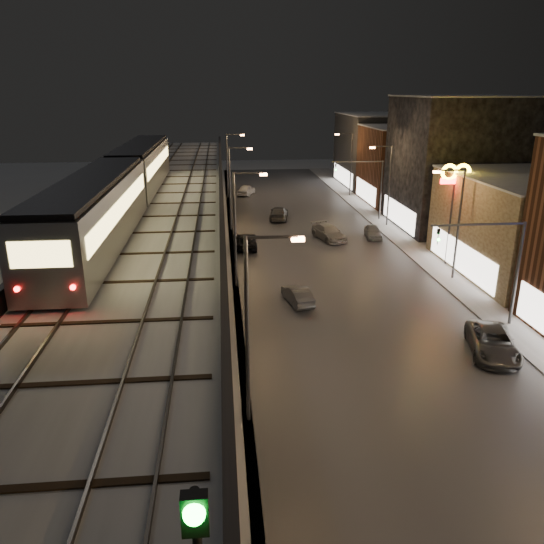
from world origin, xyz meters
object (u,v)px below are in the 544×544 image
car_near_white (297,296)px  car_onc_white (329,233)px  car_mid_silver (245,241)px  car_onc_dark (493,343)px  car_far_white (246,190)px  car_onc_red (373,232)px  car_mid_dark (279,214)px  subway_train (124,183)px

car_near_white → car_onc_white: size_ratio=0.76×
car_mid_silver → car_near_white: bearing=103.7°
car_mid_silver → car_onc_dark: 27.00m
car_far_white → car_near_white: bearing=111.5°
car_onc_red → car_mid_dark: bearing=140.5°
car_near_white → car_onc_red: (10.38, 17.00, 0.02)m
car_onc_dark → car_mid_dark: bearing=120.1°
car_onc_white → car_onc_red: 4.76m
subway_train → car_onc_white: 23.71m
subway_train → car_mid_silver: (8.99, 11.56, -7.76)m
subway_train → car_onc_red: size_ratio=9.65×
car_mid_dark → car_onc_dark: 36.13m
subway_train → car_far_white: (10.52, 39.02, -7.70)m
car_onc_red → car_onc_dark: bearing=-83.7°
car_onc_white → car_onc_red: car_onc_white is taller
car_mid_silver → car_onc_red: 13.70m
car_mid_silver → car_onc_dark: bearing=121.3°
car_near_white → car_onc_dark: bearing=127.7°
car_far_white → car_onc_red: car_far_white is taller
car_mid_dark → car_far_white: size_ratio=1.14×
car_mid_dark → car_onc_white: size_ratio=1.00×
car_mid_dark → car_onc_dark: size_ratio=0.94×
car_near_white → car_onc_red: bearing=-132.9°
car_far_white → car_mid_dark: bearing=120.3°
car_near_white → car_mid_silver: car_mid_silver is taller
car_onc_dark → car_near_white: bearing=155.4°
car_mid_silver → car_onc_red: bearing=-168.4°
car_near_white → car_mid_dark: car_mid_dark is taller
car_onc_dark → car_onc_white: 26.03m
car_near_white → car_mid_dark: bearing=-104.8°
subway_train → car_far_white: size_ratio=8.39×
car_mid_silver → car_onc_dark: size_ratio=0.93×
subway_train → car_mid_dark: bearing=59.5°
car_mid_silver → car_far_white: 27.49m
car_mid_silver → car_far_white: size_ratio=1.12×
car_mid_silver → car_mid_dark: 12.48m
car_mid_dark → car_onc_red: car_mid_dark is taller
car_mid_silver → car_onc_white: bearing=-164.5°
car_far_white → car_onc_white: size_ratio=0.88×
subway_train → car_onc_dark: (22.32, -11.91, -7.71)m
car_mid_dark → car_onc_red: (8.87, -9.25, -0.08)m
car_onc_red → car_far_white: bearing=122.2°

